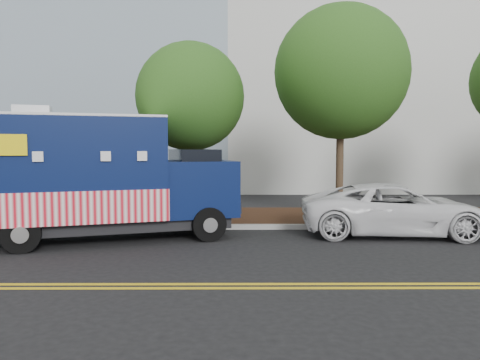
{
  "coord_description": "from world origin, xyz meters",
  "views": [
    {
      "loc": [
        2.54,
        -12.95,
        2.54
      ],
      "look_at": [
        2.59,
        0.6,
        1.59
      ],
      "focal_mm": 35.0,
      "sensor_mm": 36.0,
      "label": 1
    }
  ],
  "objects": [
    {
      "name": "curb",
      "position": [
        0.0,
        1.4,
        0.07
      ],
      "size": [
        120.0,
        0.18,
        0.15
      ],
      "primitive_type": "cube",
      "color": "#9E9E99",
      "rests_on": "ground"
    },
    {
      "name": "centerline_far",
      "position": [
        0.0,
        -4.7,
        0.01
      ],
      "size": [
        120.0,
        0.1,
        0.01
      ],
      "primitive_type": "cube",
      "color": "gold",
      "rests_on": "ground"
    },
    {
      "name": "tree_b",
      "position": [
        0.94,
        2.77,
        4.21
      ],
      "size": [
        3.61,
        3.61,
        6.02
      ],
      "color": "#38281C",
      "rests_on": "ground"
    },
    {
      "name": "food_truck",
      "position": [
        -1.28,
        -0.22,
        1.63
      ],
      "size": [
        7.23,
        4.39,
        3.6
      ],
      "rotation": [
        0.0,
        0.0,
        0.31
      ],
      "color": "black",
      "rests_on": "ground"
    },
    {
      "name": "ground",
      "position": [
        0.0,
        0.0,
        0.0
      ],
      "size": [
        120.0,
        120.0,
        0.0
      ],
      "primitive_type": "plane",
      "color": "black",
      "rests_on": "ground"
    },
    {
      "name": "mulch_strip",
      "position": [
        0.0,
        3.5,
        0.07
      ],
      "size": [
        120.0,
        4.0,
        0.15
      ],
      "primitive_type": "cube",
      "color": "black",
      "rests_on": "ground"
    },
    {
      "name": "sign_post",
      "position": [
        -3.43,
        1.84,
        1.2
      ],
      "size": [
        0.06,
        0.06,
        2.4
      ],
      "primitive_type": "cube",
      "color": "#473828",
      "rests_on": "ground"
    },
    {
      "name": "centerline_near",
      "position": [
        0.0,
        -4.45,
        0.01
      ],
      "size": [
        120.0,
        0.1,
        0.01
      ],
      "primitive_type": "cube",
      "color": "gold",
      "rests_on": "ground"
    },
    {
      "name": "white_car",
      "position": [
        7.09,
        0.44,
        0.75
      ],
      "size": [
        5.56,
        2.91,
        1.49
      ],
      "primitive_type": "imported",
      "rotation": [
        0.0,
        0.0,
        1.49
      ],
      "color": "white",
      "rests_on": "ground"
    },
    {
      "name": "tree_c",
      "position": [
        6.11,
        3.43,
        5.12
      ],
      "size": [
        4.63,
        4.63,
        7.45
      ],
      "color": "#38281C",
      "rests_on": "ground"
    }
  ]
}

